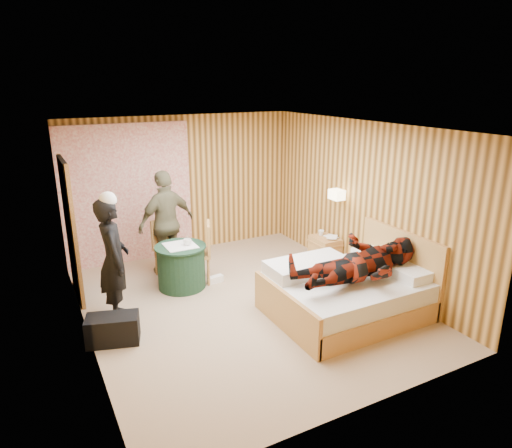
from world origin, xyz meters
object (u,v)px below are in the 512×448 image
nightstand (325,251)px  round_table (181,266)px  man_at_table (167,223)px  man_on_bed (362,253)px  wall_lamp (337,195)px  bed (346,292)px  duffel_bag (113,329)px  chair_near (202,248)px  chair_far (167,243)px  woman_standing (114,260)px

nightstand → round_table: round_table is taller
man_at_table → man_on_bed: bearing=106.6°
wall_lamp → bed: 1.84m
duffel_bag → man_on_bed: size_ratio=0.35×
bed → chair_near: bearing=125.6°
duffel_bag → man_at_table: 2.27m
chair_far → woman_standing: 1.57m
duffel_bag → woman_standing: size_ratio=0.37×
bed → woman_standing: bearing=154.8°
wall_lamp → chair_near: 2.34m
bed → man_on_bed: (0.02, -0.23, 0.65)m
wall_lamp → man_at_table: size_ratio=0.15×
chair_far → man_at_table: (0.03, 0.03, 0.32)m
duffel_bag → chair_far: bearing=71.7°
nightstand → duffel_bag: size_ratio=0.85×
round_table → woman_standing: woman_standing is taller
nightstand → man_at_table: bearing=158.7°
nightstand → chair_near: size_ratio=0.54×
round_table → chair_near: chair_near is taller
duffel_bag → round_table: bearing=58.5°
wall_lamp → man_on_bed: bearing=-116.4°
woman_standing → man_at_table: size_ratio=0.97×
nightstand → duffel_bag: 3.82m
wall_lamp → chair_far: size_ratio=0.28×
man_on_bed → round_table: bearing=130.1°
round_table → man_at_table: bearing=90.0°
nightstand → woman_standing: bearing=-176.6°
chair_far → duffel_bag: (-1.23, -1.73, -0.36)m
round_table → man_on_bed: size_ratio=0.44×
round_table → chair_near: size_ratio=0.80×
wall_lamp → woman_standing: 3.62m
wall_lamp → round_table: (-2.51, 0.51, -0.95)m
bed → man_at_table: 3.07m
bed → man_at_table: (-1.72, 2.49, 0.56)m
bed → duffel_bag: (-2.98, 0.72, -0.13)m
wall_lamp → round_table: 2.74m
bed → duffel_bag: bearing=166.3°
bed → wall_lamp: bearing=59.1°
nightstand → bed: bearing=-116.3°
bed → woman_standing: woman_standing is taller
nightstand → chair_far: chair_far is taller
bed → chair_near: size_ratio=2.04×
man_on_bed → woman_standing: bearing=151.3°
man_on_bed → wall_lamp: bearing=63.6°
man_at_table → nightstand: bearing=142.6°
chair_far → chair_near: bearing=-75.9°
man_on_bed → bed: bearing=96.0°
chair_far → man_on_bed: (1.77, -2.68, 0.42)m
bed → nightstand: (0.75, 1.52, -0.04)m
woman_standing → wall_lamp: bearing=-83.5°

